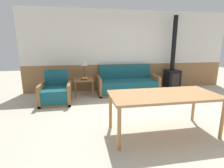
{
  "coord_description": "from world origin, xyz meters",
  "views": [
    {
      "loc": [
        -1.72,
        -3.32,
        1.6
      ],
      "look_at": [
        -0.93,
        1.03,
        0.58
      ],
      "focal_mm": 28.0,
      "sensor_mm": 36.0,
      "label": 1
    }
  ],
  "objects_px": {
    "dining_table": "(164,98)",
    "table_lamp": "(84,63)",
    "wood_stove": "(172,71)",
    "couch": "(127,85)",
    "armchair": "(56,93)",
    "side_table": "(84,81)"
  },
  "relations": [
    {
      "from": "dining_table",
      "to": "table_lamp",
      "type": "bearing_deg",
      "value": 115.02
    },
    {
      "from": "wood_stove",
      "to": "couch",
      "type": "bearing_deg",
      "value": -176.35
    },
    {
      "from": "armchair",
      "to": "table_lamp",
      "type": "xyz_separation_m",
      "value": [
        0.81,
        0.69,
        0.74
      ]
    },
    {
      "from": "couch",
      "to": "dining_table",
      "type": "relative_size",
      "value": 1.02
    },
    {
      "from": "couch",
      "to": "armchair",
      "type": "distance_m",
      "value": 2.27
    },
    {
      "from": "dining_table",
      "to": "couch",
      "type": "bearing_deg",
      "value": 88.34
    },
    {
      "from": "couch",
      "to": "dining_table",
      "type": "xyz_separation_m",
      "value": [
        -0.08,
        -2.68,
        0.4
      ]
    },
    {
      "from": "armchair",
      "to": "dining_table",
      "type": "relative_size",
      "value": 0.46
    },
    {
      "from": "side_table",
      "to": "dining_table",
      "type": "distance_m",
      "value": 3.02
    },
    {
      "from": "dining_table",
      "to": "wood_stove",
      "type": "distance_m",
      "value": 3.27
    },
    {
      "from": "dining_table",
      "to": "wood_stove",
      "type": "height_order",
      "value": "wood_stove"
    },
    {
      "from": "couch",
      "to": "table_lamp",
      "type": "relative_size",
      "value": 3.19
    },
    {
      "from": "side_table",
      "to": "table_lamp",
      "type": "xyz_separation_m",
      "value": [
        0.03,
        0.1,
        0.56
      ]
    },
    {
      "from": "couch",
      "to": "side_table",
      "type": "distance_m",
      "value": 1.43
    },
    {
      "from": "table_lamp",
      "to": "dining_table",
      "type": "xyz_separation_m",
      "value": [
        1.3,
        -2.8,
        -0.33
      ]
    },
    {
      "from": "couch",
      "to": "armchair",
      "type": "xyz_separation_m",
      "value": [
        -2.19,
        -0.57,
        -0.01
      ]
    },
    {
      "from": "couch",
      "to": "side_table",
      "type": "relative_size",
      "value": 3.34
    },
    {
      "from": "wood_stove",
      "to": "dining_table",
      "type": "bearing_deg",
      "value": -121.52
    },
    {
      "from": "armchair",
      "to": "side_table",
      "type": "bearing_deg",
      "value": 34.86
    },
    {
      "from": "armchair",
      "to": "table_lamp",
      "type": "height_order",
      "value": "table_lamp"
    },
    {
      "from": "table_lamp",
      "to": "armchair",
      "type": "bearing_deg",
      "value": -139.78
    },
    {
      "from": "armchair",
      "to": "wood_stove",
      "type": "bearing_deg",
      "value": 7.94
    }
  ]
}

